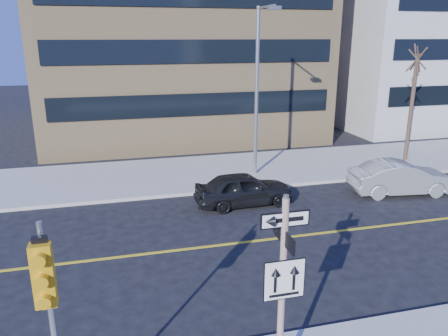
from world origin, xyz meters
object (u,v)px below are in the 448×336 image
object	(u,v)px
street_tree_west	(417,62)
parked_car_a	(244,189)
parked_car_b	(401,178)
streetlight_a	(259,82)
traffic_signal	(46,292)
sign_pole	(283,286)

from	to	relation	value
street_tree_west	parked_car_a	bearing A→B (deg)	-159.96
parked_car_a	parked_car_b	size ratio (longest dim) A/B	0.91
parked_car_b	streetlight_a	world-z (taller)	streetlight_a
streetlight_a	street_tree_west	world-z (taller)	streetlight_a
parked_car_b	street_tree_west	world-z (taller)	street_tree_west
parked_car_a	street_tree_west	distance (m)	12.37
streetlight_a	traffic_signal	bearing A→B (deg)	-120.80
street_tree_west	traffic_signal	bearing A→B (deg)	-140.61
traffic_signal	street_tree_west	size ratio (longest dim) A/B	0.63
street_tree_west	streetlight_a	bearing A→B (deg)	-176.55
parked_car_a	street_tree_west	world-z (taller)	street_tree_west
traffic_signal	street_tree_west	distance (m)	22.14
traffic_signal	street_tree_west	bearing A→B (deg)	39.39
parked_car_b	streetlight_a	bearing A→B (deg)	63.30
parked_car_b	traffic_signal	bearing A→B (deg)	133.35
traffic_signal	parked_car_a	xyz separation A→B (m)	(6.30, 10.06, -2.33)
sign_pole	streetlight_a	bearing A→B (deg)	73.23
parked_car_b	street_tree_west	distance (m)	7.35
traffic_signal	streetlight_a	distance (m)	15.72
traffic_signal	parked_car_b	size ratio (longest dim) A/B	0.88
traffic_signal	parked_car_a	distance (m)	12.10
sign_pole	parked_car_a	distance (m)	10.32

